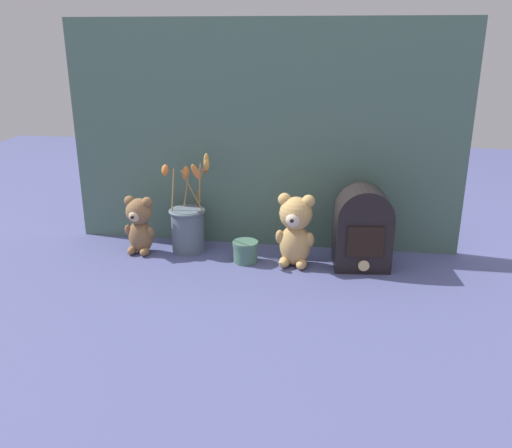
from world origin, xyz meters
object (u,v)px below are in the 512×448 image
teddy_bear_medium (139,224)px  decorative_tin_tall (245,252)px  flower_vase (188,225)px  vintage_radio (363,228)px  teddy_bear_large (295,229)px

teddy_bear_medium → decorative_tin_tall: (0.35, -0.03, -0.07)m
teddy_bear_medium → flower_vase: flower_vase is taller
vintage_radio → decorative_tin_tall: bearing=-176.4°
flower_vase → decorative_tin_tall: (0.20, -0.07, -0.06)m
teddy_bear_large → teddy_bear_medium: teddy_bear_large is taller
teddy_bear_large → flower_vase: bearing=169.8°
teddy_bear_medium → vintage_radio: bearing=-0.4°
teddy_bear_large → flower_vase: flower_vase is taller
teddy_bear_medium → vintage_radio: vintage_radio is taller
teddy_bear_large → decorative_tin_tall: 0.18m
flower_vase → decorative_tin_tall: flower_vase is taller
teddy_bear_medium → flower_vase: bearing=15.0°
flower_vase → decorative_tin_tall: bearing=-18.7°
teddy_bear_large → vintage_radio: bearing=5.4°
vintage_radio → decorative_tin_tall: 0.37m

